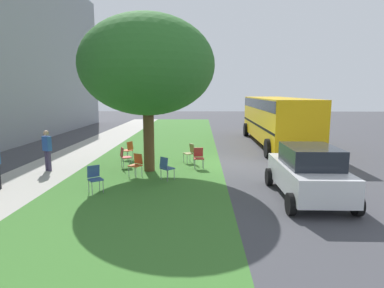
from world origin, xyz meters
TOP-DOWN VIEW (x-y plane):
  - ground at (0.00, 0.00)m, footprint 80.00×80.00m
  - grass_verge at (0.00, 3.20)m, footprint 48.00×6.00m
  - sidewalk_strip at (0.00, 7.60)m, footprint 48.00×2.80m
  - street_tree at (-1.27, 3.24)m, footprint 5.35×5.35m
  - chair_0 at (-4.24, 4.55)m, footprint 0.58×0.58m
  - chair_1 at (-2.20, 3.59)m, footprint 0.57×0.57m
  - chair_2 at (-0.70, 4.40)m, footprint 0.55×0.56m
  - chair_3 at (-0.77, 1.20)m, footprint 0.47×0.46m
  - chair_4 at (-2.73, 2.39)m, footprint 0.59×0.59m
  - chair_5 at (0.31, 1.60)m, footprint 0.57×0.57m
  - chair_6 at (0.94, 4.60)m, footprint 0.56×0.56m
  - parked_car at (-4.70, -2.16)m, footprint 3.70×1.92m
  - school_bus at (5.51, -3.49)m, footprint 10.40×2.80m
  - pedestrian_0 at (-1.41, 7.42)m, footprint 0.35×0.41m

SIDE VIEW (x-z plane):
  - ground at x=0.00m, z-range 0.00..0.00m
  - grass_verge at x=0.00m, z-range 0.00..0.01m
  - sidewalk_strip at x=0.00m, z-range 0.00..0.01m
  - chair_0 at x=-4.24m, z-range 0.08..0.96m
  - chair_1 at x=-2.20m, z-range 0.08..0.96m
  - chair_2 at x=-0.70m, z-range 0.08..0.96m
  - chair_3 at x=-0.77m, z-range 0.08..0.96m
  - chair_4 at x=-2.73m, z-range 0.08..0.96m
  - chair_5 at x=0.31m, z-range 0.08..0.96m
  - chair_6 at x=0.94m, z-range 0.08..0.96m
  - parked_car at x=-4.70m, z-range 0.01..1.66m
  - pedestrian_0 at x=-1.41m, z-range 0.08..1.77m
  - school_bus at x=5.51m, z-range 0.32..3.20m
  - street_tree at x=-1.27m, z-range 1.14..7.39m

